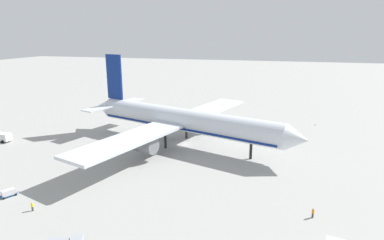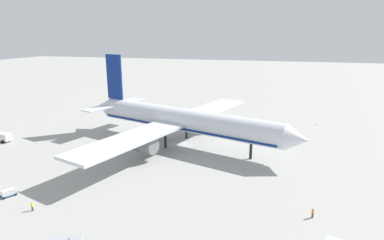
{
  "view_description": "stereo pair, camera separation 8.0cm",
  "coord_description": "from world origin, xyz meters",
  "px_view_note": "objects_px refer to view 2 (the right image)",
  "views": [
    {
      "loc": [
        25.07,
        -81.15,
        29.59
      ],
      "look_at": [
        1.72,
        1.39,
        6.8
      ],
      "focal_mm": 30.34,
      "sensor_mm": 36.0,
      "label": 1
    },
    {
      "loc": [
        25.15,
        -81.13,
        29.59
      ],
      "look_at": [
        1.72,
        1.39,
        6.8
      ],
      "focal_mm": 30.34,
      "sensor_mm": 36.0,
      "label": 2
    }
  ],
  "objects_px": {
    "airliner": "(180,120)",
    "baggage_cart_1": "(8,193)",
    "ground_worker_0": "(32,206)",
    "ground_worker_1": "(313,213)",
    "traffic_cone_0": "(111,109)",
    "traffic_cone_1": "(315,125)",
    "baggage_cart_0": "(113,98)",
    "service_truck_3": "(0,136)"
  },
  "relations": [
    {
      "from": "airliner",
      "to": "baggage_cart_1",
      "type": "bearing_deg",
      "value": -120.27
    },
    {
      "from": "ground_worker_0",
      "to": "ground_worker_1",
      "type": "distance_m",
      "value": 47.71
    },
    {
      "from": "baggage_cart_1",
      "to": "ground_worker_1",
      "type": "height_order",
      "value": "ground_worker_1"
    },
    {
      "from": "traffic_cone_0",
      "to": "traffic_cone_1",
      "type": "height_order",
      "value": "same"
    },
    {
      "from": "ground_worker_1",
      "to": "baggage_cart_0",
      "type": "bearing_deg",
      "value": 135.44
    },
    {
      "from": "traffic_cone_0",
      "to": "traffic_cone_1",
      "type": "xyz_separation_m",
      "value": [
        77.56,
        -2.32,
        0.0
      ]
    },
    {
      "from": "baggage_cart_1",
      "to": "traffic_cone_0",
      "type": "height_order",
      "value": "baggage_cart_1"
    },
    {
      "from": "ground_worker_0",
      "to": "traffic_cone_1",
      "type": "relative_size",
      "value": 2.92
    },
    {
      "from": "baggage_cart_1",
      "to": "traffic_cone_0",
      "type": "bearing_deg",
      "value": 104.31
    },
    {
      "from": "airliner",
      "to": "ground_worker_0",
      "type": "relative_size",
      "value": 43.33
    },
    {
      "from": "baggage_cart_0",
      "to": "ground_worker_0",
      "type": "bearing_deg",
      "value": -68.73
    },
    {
      "from": "ground_worker_0",
      "to": "ground_worker_1",
      "type": "relative_size",
      "value": 0.96
    },
    {
      "from": "service_truck_3",
      "to": "traffic_cone_1",
      "type": "xyz_separation_m",
      "value": [
        87.77,
        42.16,
        -1.19
      ]
    },
    {
      "from": "baggage_cart_0",
      "to": "traffic_cone_0",
      "type": "xyz_separation_m",
      "value": [
        9.69,
        -18.62,
        -0.47
      ]
    },
    {
      "from": "service_truck_3",
      "to": "baggage_cart_0",
      "type": "distance_m",
      "value": 63.11
    },
    {
      "from": "baggage_cart_1",
      "to": "ground_worker_1",
      "type": "relative_size",
      "value": 1.96
    },
    {
      "from": "traffic_cone_0",
      "to": "baggage_cart_1",
      "type": "bearing_deg",
      "value": -75.69
    },
    {
      "from": "service_truck_3",
      "to": "baggage_cart_1",
      "type": "height_order",
      "value": "service_truck_3"
    },
    {
      "from": "baggage_cart_0",
      "to": "traffic_cone_1",
      "type": "relative_size",
      "value": 5.75
    },
    {
      "from": "baggage_cart_1",
      "to": "traffic_cone_0",
      "type": "xyz_separation_m",
      "value": [
        -17.89,
        70.14,
        -0.46
      ]
    },
    {
      "from": "ground_worker_0",
      "to": "ground_worker_1",
      "type": "bearing_deg",
      "value": 13.18
    },
    {
      "from": "baggage_cart_0",
      "to": "ground_worker_1",
      "type": "bearing_deg",
      "value": -44.56
    },
    {
      "from": "ground_worker_1",
      "to": "traffic_cone_0",
      "type": "relative_size",
      "value": 3.04
    },
    {
      "from": "ground_worker_1",
      "to": "traffic_cone_1",
      "type": "bearing_deg",
      "value": 85.18
    },
    {
      "from": "service_truck_3",
      "to": "baggage_cart_0",
      "type": "xyz_separation_m",
      "value": [
        0.52,
        63.1,
        -0.72
      ]
    },
    {
      "from": "airliner",
      "to": "baggage_cart_0",
      "type": "height_order",
      "value": "airliner"
    },
    {
      "from": "ground_worker_0",
      "to": "traffic_cone_0",
      "type": "relative_size",
      "value": 2.92
    },
    {
      "from": "airliner",
      "to": "ground_worker_0",
      "type": "height_order",
      "value": "airliner"
    },
    {
      "from": "airliner",
      "to": "service_truck_3",
      "type": "xyz_separation_m",
      "value": [
        -50.12,
        -12.04,
        -5.34
      ]
    },
    {
      "from": "baggage_cart_1",
      "to": "traffic_cone_1",
      "type": "bearing_deg",
      "value": 48.66
    },
    {
      "from": "service_truck_3",
      "to": "airliner",
      "type": "bearing_deg",
      "value": 13.51
    },
    {
      "from": "service_truck_3",
      "to": "baggage_cart_1",
      "type": "relative_size",
      "value": 2.08
    },
    {
      "from": "service_truck_3",
      "to": "ground_worker_1",
      "type": "distance_m",
      "value": 84.62
    },
    {
      "from": "service_truck_3",
      "to": "ground_worker_0",
      "type": "bearing_deg",
      "value": -38.39
    },
    {
      "from": "traffic_cone_1",
      "to": "service_truck_3",
      "type": "bearing_deg",
      "value": -154.34
    },
    {
      "from": "ground_worker_0",
      "to": "ground_worker_1",
      "type": "xyz_separation_m",
      "value": [
        46.45,
        10.88,
        0.04
      ]
    },
    {
      "from": "airliner",
      "to": "ground_worker_1",
      "type": "distance_m",
      "value": 44.63
    },
    {
      "from": "baggage_cart_1",
      "to": "ground_worker_0",
      "type": "bearing_deg",
      "value": -20.69
    },
    {
      "from": "baggage_cart_1",
      "to": "traffic_cone_0",
      "type": "relative_size",
      "value": 5.97
    },
    {
      "from": "ground_worker_1",
      "to": "traffic_cone_1",
      "type": "xyz_separation_m",
      "value": [
        5.06,
        60.01,
        -0.57
      ]
    },
    {
      "from": "ground_worker_1",
      "to": "traffic_cone_0",
      "type": "xyz_separation_m",
      "value": [
        -72.5,
        62.34,
        -0.57
      ]
    },
    {
      "from": "baggage_cart_1",
      "to": "traffic_cone_1",
      "type": "distance_m",
      "value": 90.33
    }
  ]
}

